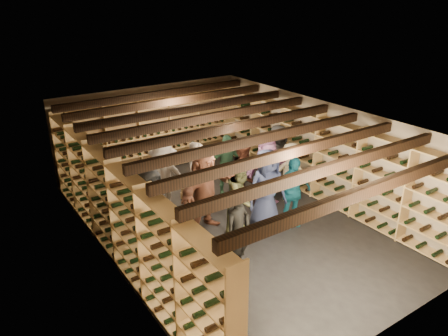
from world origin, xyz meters
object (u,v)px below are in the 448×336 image
crate_loose (237,178)px  person_0 (151,211)px  crate_stack_left (150,200)px  person_1 (237,233)px  person_10 (226,166)px  person_4 (292,192)px  person_3 (290,173)px  person_5 (204,190)px  person_9 (164,179)px  crate_stack_right (193,192)px  person_11 (267,171)px  person_6 (267,190)px  person_8 (244,175)px  person_7 (199,181)px  person_2 (241,197)px  person_12 (277,156)px

crate_loose → person_0: person_0 is taller
crate_stack_left → person_1: person_1 is taller
crate_stack_left → person_10: 2.12m
crate_stack_left → person_4: bearing=-40.5°
person_3 → person_5: 2.44m
person_1 → person_9: bearing=75.3°
crate_stack_right → person_9: size_ratio=0.29×
crate_loose → person_10: (-0.70, -0.50, 0.72)m
person_5 → person_11: person_5 is taller
person_4 → person_11: (0.21, 1.12, 0.04)m
crate_stack_left → person_6: size_ratio=0.46×
crate_stack_left → person_8: (2.10, -0.74, 0.38)m
person_5 → person_10: person_5 is taller
crate_loose → person_7: size_ratio=0.28×
person_7 → person_8: 1.18m
person_0 → person_2: bearing=-22.8°
crate_stack_right → person_6: bearing=-75.0°
crate_stack_left → person_7: bearing=-32.4°
person_2 → person_9: 1.91m
crate_stack_left → person_0: size_ratio=0.48×
person_8 → person_9: (-1.73, 0.74, 0.06)m
person_12 → person_7: bearing=178.2°
crate_loose → person_5: (-2.02, -1.62, 0.85)m
person_1 → person_5: bearing=62.8°
crate_stack_left → person_6: bearing=-45.1°
person_0 → person_8: 2.71m
crate_stack_right → person_10: size_ratio=0.31×
crate_stack_left → person_2: person_2 is taller
crate_stack_right → person_7: size_ratio=0.28×
person_7 → person_8: size_ratio=1.12×
person_8 → person_12: person_12 is taller
person_7 → person_9: size_ratio=1.04×
person_4 → person_2: bearing=169.5°
person_0 → person_6: size_ratio=0.97×
crate_stack_right → person_3: person_3 is taller
person_0 → person_9: size_ratio=1.03×
person_5 → person_8: 1.40m
crate_loose → person_9: bearing=-168.2°
person_2 → person_12: size_ratio=0.98×
crate_loose → person_3: person_3 is taller
person_12 → person_6: bearing=-145.3°
person_8 → person_11: person_11 is taller
crate_stack_right → person_1: size_ratio=0.31×
person_4 → person_8: bearing=113.7°
person_3 → person_6: bearing=-138.8°
person_5 → person_6: bearing=-54.3°
person_3 → person_8: person_8 is taller
person_2 → person_7: person_7 is taller
crate_stack_right → person_11: 1.92m
crate_stack_right → person_0: (-1.84, -1.54, 0.72)m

